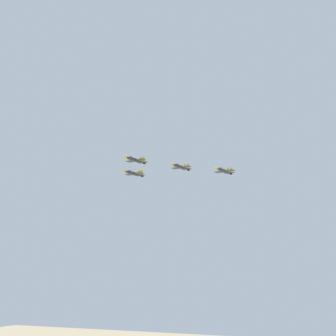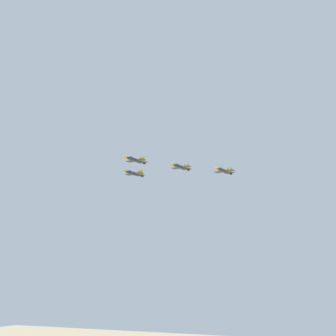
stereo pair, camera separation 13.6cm
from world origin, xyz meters
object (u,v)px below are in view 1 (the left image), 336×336
(jet_right_wingman, at_px, (133,173))
(jet_lead, at_px, (135,160))
(jet_left_outer, at_px, (224,171))
(jet_left_wingman, at_px, (180,167))

(jet_right_wingman, bearing_deg, jet_lead, 40.69)
(jet_right_wingman, distance_m, jet_left_outer, 46.34)
(jet_lead, bearing_deg, jet_right_wingman, -139.79)
(jet_lead, relative_size, jet_right_wingman, 0.98)
(jet_lead, relative_size, jet_left_outer, 0.97)
(jet_left_outer, bearing_deg, jet_right_wingman, -67.97)
(jet_left_wingman, bearing_deg, jet_lead, -39.88)
(jet_lead, bearing_deg, jet_left_outer, 139.48)
(jet_left_wingman, bearing_deg, jet_left_outer, 140.11)
(jet_lead, height_order, jet_left_outer, jet_lead)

